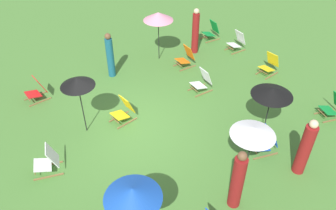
% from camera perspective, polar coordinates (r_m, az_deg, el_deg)
% --- Properties ---
extents(ground_plane, '(40.00, 40.00, 0.00)m').
position_cam_1_polar(ground_plane, '(10.33, -5.95, -4.06)').
color(ground_plane, '#477A33').
extents(deckchair_0, '(0.52, 0.79, 0.83)m').
position_cam_1_polar(deckchair_0, '(15.17, 7.38, 12.33)').
color(deckchair_0, olive).
rests_on(deckchair_0, ground).
extents(deckchair_1, '(0.60, 0.83, 0.83)m').
position_cam_1_polar(deckchair_1, '(11.71, 26.25, -0.30)').
color(deckchair_1, olive).
rests_on(deckchair_1, ground).
extents(deckchair_3, '(0.66, 0.86, 0.83)m').
position_cam_1_polar(deckchair_3, '(10.46, -7.54, -0.93)').
color(deckchair_3, olive).
rests_on(deckchair_3, ground).
extents(deckchair_4, '(0.63, 0.84, 0.83)m').
position_cam_1_polar(deckchair_4, '(12.06, -21.36, 2.39)').
color(deckchair_4, olive).
rests_on(deckchair_4, ground).
extents(deckchair_5, '(0.56, 0.81, 0.83)m').
position_cam_1_polar(deckchair_5, '(13.05, 3.04, 8.07)').
color(deckchair_5, olive).
rests_on(deckchair_5, ground).
extents(deckchair_6, '(0.54, 0.80, 0.83)m').
position_cam_1_polar(deckchair_6, '(11.70, 5.80, 3.99)').
color(deckchair_6, olive).
rests_on(deckchair_6, ground).
extents(deckchair_7, '(0.54, 0.80, 0.83)m').
position_cam_1_polar(deckchair_7, '(14.43, 11.63, 10.44)').
color(deckchair_7, olive).
rests_on(deckchair_7, ground).
extents(deckchair_8, '(0.60, 0.83, 0.83)m').
position_cam_1_polar(deckchair_8, '(9.74, 16.21, -5.94)').
color(deckchair_8, olive).
rests_on(deckchair_8, ground).
extents(deckchair_9, '(0.63, 0.85, 0.83)m').
position_cam_1_polar(deckchair_9, '(13.13, 16.83, 6.55)').
color(deckchair_9, olive).
rests_on(deckchair_9, ground).
extents(deckchair_10, '(0.61, 0.83, 0.83)m').
position_cam_1_polar(deckchair_10, '(9.38, -19.71, -8.95)').
color(deckchair_10, olive).
rests_on(deckchair_10, ground).
extents(umbrella_0, '(0.96, 0.96, 1.92)m').
position_cam_1_polar(umbrella_0, '(9.45, -15.17, 3.83)').
color(umbrella_0, black).
rests_on(umbrella_0, ground).
extents(umbrella_1, '(1.13, 1.13, 1.95)m').
position_cam_1_polar(umbrella_1, '(12.90, -1.66, 14.80)').
color(umbrella_1, black).
rests_on(umbrella_1, ground).
extents(umbrella_2, '(1.12, 1.12, 1.93)m').
position_cam_1_polar(umbrella_2, '(6.45, -6.02, -14.68)').
color(umbrella_2, black).
rests_on(umbrella_2, ground).
extents(umbrella_3, '(1.05, 1.05, 1.90)m').
position_cam_1_polar(umbrella_3, '(7.79, 14.27, -4.37)').
color(umbrella_3, black).
rests_on(umbrella_3, ground).
extents(umbrella_4, '(1.15, 1.15, 1.69)m').
position_cam_1_polar(umbrella_4, '(9.56, 17.31, 2.20)').
color(umbrella_4, black).
rests_on(umbrella_4, ground).
extents(person_0, '(0.39, 0.39, 1.87)m').
position_cam_1_polar(person_0, '(13.80, 4.67, 12.26)').
color(person_0, maroon).
rests_on(person_0, ground).
extents(person_1, '(0.35, 0.35, 1.71)m').
position_cam_1_polar(person_1, '(12.39, -9.80, 8.21)').
color(person_1, '#195972').
rests_on(person_1, ground).
extents(person_2, '(0.43, 0.43, 1.76)m').
position_cam_1_polar(person_2, '(7.98, 11.71, -12.51)').
color(person_2, maroon).
rests_on(person_2, ground).
extents(person_3, '(0.37, 0.37, 1.75)m').
position_cam_1_polar(person_3, '(9.20, 22.24, -6.83)').
color(person_3, maroon).
rests_on(person_3, ground).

